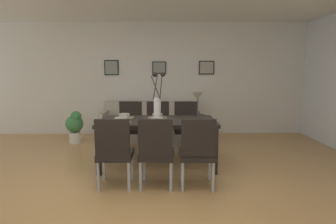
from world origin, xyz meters
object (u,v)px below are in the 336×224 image
(dining_chair_mid_left, at_px, (198,149))
(dining_chair_mid_right, at_px, (186,124))
(dining_table, at_px, (157,125))
(dining_chair_far_left, at_px, (156,149))
(centerpiece_vase, at_px, (157,102))
(sofa, at_px, (148,126))
(side_table, at_px, (197,127))
(dining_chair_near_left, at_px, (114,149))
(bowl_far_left, at_px, (157,120))
(table_lamp, at_px, (197,98))
(framed_picture_left, at_px, (111,68))
(framed_picture_center, at_px, (159,68))
(bowl_far_right, at_px, (158,115))
(bowl_near_right, at_px, (124,115))
(potted_plant, at_px, (75,125))
(dining_chair_far_right, at_px, (158,124))
(framed_picture_right, at_px, (207,68))
(dining_chair_near_right, at_px, (130,124))

(dining_chair_mid_left, distance_m, dining_chair_mid_right, 1.72)
(dining_table, height_order, dining_chair_far_left, dining_chair_far_left)
(dining_chair_mid_right, bearing_deg, centerpiece_vase, -121.46)
(dining_chair_mid_left, height_order, sofa, dining_chair_mid_left)
(side_table, bearing_deg, dining_chair_near_left, -117.11)
(bowl_far_left, distance_m, table_lamp, 2.20)
(table_lamp, bearing_deg, framed_picture_left, 165.87)
(framed_picture_center, bearing_deg, framed_picture_left, -180.00)
(dining_table, relative_size, bowl_far_right, 10.59)
(bowl_far_right, relative_size, side_table, 0.33)
(framed_picture_left, bearing_deg, sofa, -29.32)
(sofa, height_order, framed_picture_center, framed_picture_center)
(dining_chair_mid_right, distance_m, framed_picture_left, 2.43)
(centerpiece_vase, relative_size, bowl_far_right, 4.32)
(bowl_far_right, bearing_deg, table_lamp, 62.50)
(sofa, relative_size, framed_picture_left, 5.79)
(dining_table, bearing_deg, bowl_far_left, -90.00)
(framed_picture_left, bearing_deg, bowl_near_right, -75.05)
(framed_picture_left, relative_size, potted_plant, 0.52)
(dining_chair_far_right, relative_size, framed_picture_right, 2.57)
(dining_chair_near_left, relative_size, bowl_near_right, 5.41)
(bowl_far_left, xyz_separation_m, side_table, (0.84, 2.03, -0.52))
(dining_chair_mid_left, bearing_deg, centerpiece_vase, 120.77)
(bowl_far_right, bearing_deg, dining_table, -90.00)
(dining_chair_near_left, bearing_deg, bowl_far_right, 63.49)
(centerpiece_vase, xyz_separation_m, sofa, (-0.25, 1.83, -0.74))
(bowl_near_right, relative_size, bowl_far_left, 1.00)
(framed_picture_left, bearing_deg, dining_chair_near_left, -79.74)
(framed_picture_center, bearing_deg, dining_chair_near_right, -110.21)
(framed_picture_center, bearing_deg, framed_picture_right, -0.00)
(dining_chair_mid_left, relative_size, bowl_far_left, 5.41)
(sofa, height_order, table_lamp, table_lamp)
(bowl_far_left, bearing_deg, framed_picture_right, 66.37)
(side_table, relative_size, framed_picture_left, 1.50)
(dining_chair_mid_right, distance_m, bowl_far_left, 1.20)
(dining_chair_near_left, height_order, bowl_far_right, dining_chair_near_left)
(bowl_far_left, height_order, framed_picture_right, framed_picture_right)
(table_lamp, relative_size, framed_picture_right, 1.43)
(bowl_near_right, bearing_deg, potted_plant, 133.46)
(dining_chair_far_left, relative_size, framed_picture_right, 2.57)
(dining_chair_near_right, distance_m, bowl_far_left, 1.23)
(dining_chair_near_right, distance_m, bowl_near_right, 0.72)
(bowl_near_right, bearing_deg, dining_chair_near_left, -89.42)
(bowl_far_left, bearing_deg, dining_chair_far_right, 90.40)
(centerpiece_vase, height_order, bowl_far_right, centerpiece_vase)
(bowl_near_right, distance_m, framed_picture_left, 2.32)
(dining_chair_near_left, bearing_deg, framed_picture_left, 100.26)
(dining_chair_mid_right, bearing_deg, dining_chair_far_left, -106.82)
(bowl_far_right, bearing_deg, bowl_far_left, -90.00)
(bowl_near_right, relative_size, framed_picture_center, 0.53)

